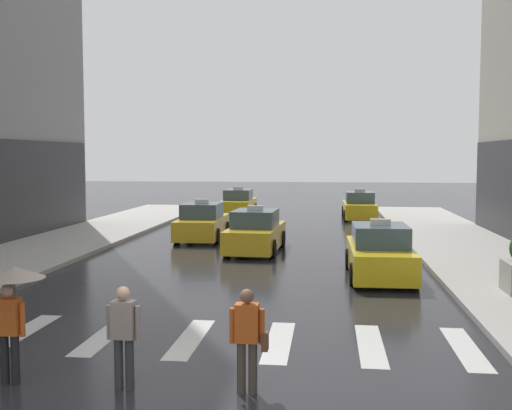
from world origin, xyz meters
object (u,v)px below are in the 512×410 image
Objects in this scene: taxi_second at (256,233)px; taxi_fifth at (359,207)px; taxi_fourth at (238,204)px; pedestrian_plain_coat at (124,331)px; taxi_third at (202,223)px; pedestrian_with_handbag at (248,335)px; taxi_lead at (380,254)px; pedestrian_with_umbrella at (12,292)px.

taxi_fifth is (4.61, 12.98, 0.00)m from taxi_second.
taxi_fourth is 29.07m from pedestrian_plain_coat.
taxi_second is 1.01× the size of taxi_third.
taxi_second reaches higher than pedestrian_with_handbag.
taxi_third is at bearing 103.92° from pedestrian_with_handbag.
taxi_lead is 10.80m from pedestrian_plain_coat.
taxi_fifth is (7.42, -1.62, 0.00)m from taxi_fourth.
taxi_fifth is 28.22m from pedestrian_with_umbrella.
taxi_third is 2.77× the size of pedestrian_plain_coat.
taxi_third is 17.60m from pedestrian_with_umbrella.
pedestrian_with_handbag is (4.34, -17.52, 0.21)m from taxi_third.
pedestrian_with_handbag is at bearing 1.11° from pedestrian_plain_coat.
pedestrian_plain_coat is (-1.97, -0.04, 0.01)m from pedestrian_with_handbag.
taxi_third is at bearing -126.95° from taxi_fifth.
taxi_third is 2.77× the size of pedestrian_with_handbag.
taxi_fifth is 2.35× the size of pedestrian_with_umbrella.
pedestrian_plain_coat is (-4.76, -9.69, 0.21)m from taxi_lead.
pedestrian_plain_coat is (2.42, -28.97, 0.21)m from taxi_fourth.
taxi_lead is at bearing 55.85° from pedestrian_with_umbrella.
taxi_second is 13.77m from taxi_fifth.
taxi_fourth is at bearing 110.42° from taxi_lead.
pedestrian_with_umbrella is at bearing -179.22° from pedestrian_with_handbag.
pedestrian_with_handbag is at bearing -106.07° from taxi_lead.
taxi_second is 14.43m from pedestrian_with_handbag.
pedestrian_with_umbrella reaches higher than pedestrian_plain_coat.
taxi_lead is 10.61m from taxi_third.
taxi_third is 2.35× the size of pedestrian_with_umbrella.
taxi_third is 17.72m from pedestrian_plain_coat.
pedestrian_with_handbag and pedestrian_plain_coat have the same top height.
pedestrian_with_umbrella is (0.59, -28.98, 0.79)m from taxi_fourth.
taxi_lead and taxi_fourth have the same top height.
pedestrian_with_umbrella is at bearing -124.15° from taxi_lead.
taxi_lead is 10.05m from pedestrian_with_handbag.
taxi_fourth is at bearing 91.17° from pedestrian_with_umbrella.
pedestrian_plain_coat is at bearing -85.22° from taxi_fourth.
taxi_lead is at bearing 63.87° from pedestrian_plain_coat.
taxi_second and taxi_fifth have the same top height.
taxi_fourth is at bearing 94.78° from pedestrian_plain_coat.
taxi_third and taxi_fourth have the same top height.
taxi_third is 1.00× the size of taxi_fourth.
taxi_lead is 6.40m from taxi_second.
pedestrian_with_umbrella is at bearing -88.83° from taxi_fourth.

